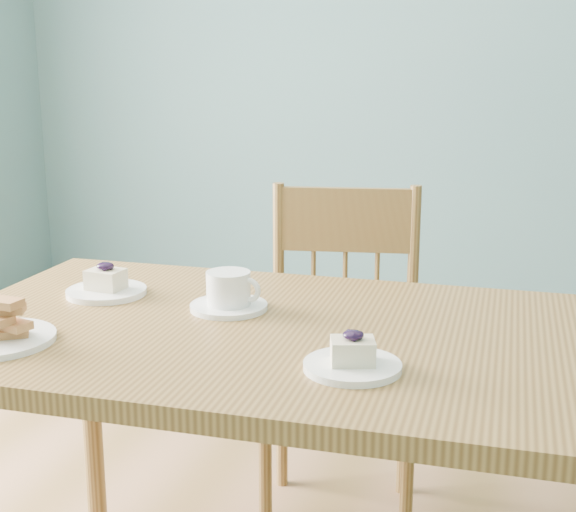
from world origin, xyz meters
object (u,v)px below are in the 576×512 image
Objects in this scene: cheesecake_plate_near at (353,360)px; dining_chair at (341,355)px; cheesecake_plate_far at (106,286)px; coffee_cup at (229,294)px; dining_table at (287,364)px.

dining_chair is at bearing 105.40° from cheesecake_plate_near.
cheesecake_plate_far reaches higher than cheesecake_plate_near.
dining_table is at bearing -24.55° from coffee_cup.
dining_chair is 5.22× the size of cheesecake_plate_far.
dining_chair reaches higher than coffee_cup.
dining_chair is 5.55× the size of cheesecake_plate_near.
cheesecake_plate_far is at bearing 179.92° from coffee_cup.
cheesecake_plate_near is 0.40m from coffee_cup.
dining_chair reaches higher than dining_table.
dining_table is 0.26m from cheesecake_plate_near.
coffee_cup reaches higher than cheesecake_plate_near.
cheesecake_plate_near is (0.17, -0.17, 0.09)m from dining_table.
cheesecake_plate_near is at bearing -23.02° from cheesecake_plate_far.
cheesecake_plate_near is 0.94× the size of cheesecake_plate_far.
coffee_cup reaches higher than cheesecake_plate_far.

